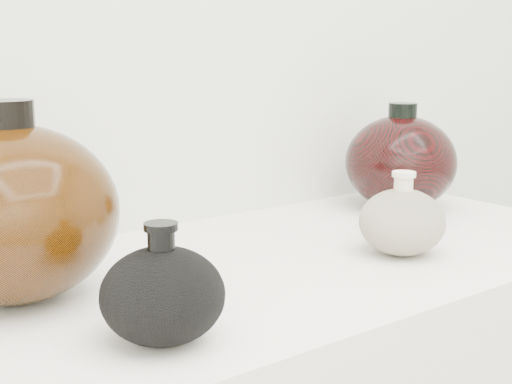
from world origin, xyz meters
TOP-DOWN VIEW (x-y plane):
  - black_gourd_vase at (-0.20, 0.80)m, footprint 0.16×0.16m
  - cream_gourd_vase at (0.22, 0.86)m, footprint 0.12×0.12m
  - left_round_pot at (-0.27, 1.01)m, footprint 0.28×0.28m
  - right_round_pot at (0.43, 1.06)m, footprint 0.25×0.25m

SIDE VIEW (x-z plane):
  - cream_gourd_vase at x=0.22m, z-range 0.89..1.01m
  - black_gourd_vase at x=-0.20m, z-range 0.89..1.01m
  - right_round_pot at x=0.43m, z-range 0.89..1.08m
  - left_round_pot at x=-0.27m, z-range 0.89..1.11m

